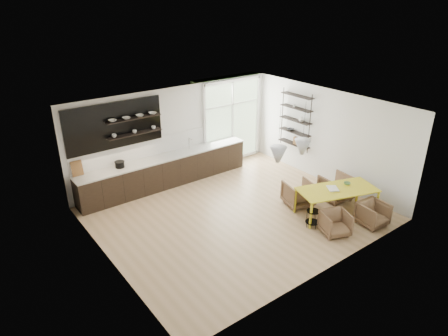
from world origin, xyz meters
TOP-DOWN VIEW (x-y plane):
  - room at (0.58, 1.10)m, footprint 7.02×6.01m
  - kitchen_run at (-0.70, 2.69)m, footprint 5.54×0.69m
  - right_shelving at (3.36, 1.17)m, footprint 0.26×1.22m
  - dining_table at (2.10, -1.60)m, footprint 2.25×1.54m
  - armchair_back_left at (1.71, -0.63)m, footprint 0.91×0.92m
  - armchair_back_right at (2.80, -1.05)m, footprint 0.86×0.88m
  - armchair_front_left at (1.34, -2.20)m, footprint 0.83×0.84m
  - armchair_front_right at (2.44, -2.50)m, footprint 0.72×0.73m
  - wire_stool at (1.16, -1.65)m, footprint 0.36×0.36m
  - table_book at (1.89, -1.45)m, footprint 0.40×0.43m
  - table_bowl at (2.53, -1.57)m, footprint 0.24×0.24m

SIDE VIEW (x-z plane):
  - wire_stool at x=1.16m, z-range 0.06..0.52m
  - armchair_front_left at x=1.34m, z-range 0.00..0.59m
  - armchair_front_right at x=2.44m, z-range 0.00..0.62m
  - armchair_back_left at x=1.71m, z-range 0.00..0.69m
  - armchair_back_right at x=2.80m, z-range 0.00..0.73m
  - kitchen_run at x=-0.70m, z-range -0.78..1.97m
  - dining_table at x=2.10m, z-range 0.32..1.08m
  - table_book at x=1.89m, z-range 0.75..0.78m
  - table_bowl at x=2.53m, z-range 0.75..0.81m
  - room at x=0.58m, z-range 0.00..2.92m
  - right_shelving at x=3.36m, z-range 0.70..2.60m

